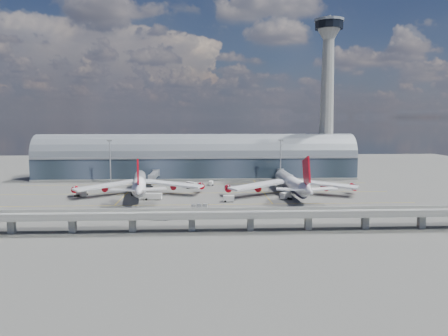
{
  "coord_description": "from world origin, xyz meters",
  "views": [
    {
      "loc": [
        3.77,
        -200.45,
        38.46
      ],
      "look_at": [
        14.16,
        10.0,
        14.0
      ],
      "focal_mm": 35.0,
      "sensor_mm": 36.0,
      "label": 1
    }
  ],
  "objects_px": {
    "airliner_left": "(139,183)",
    "service_truck_0": "(81,193)",
    "service_truck_5": "(192,185)",
    "airliner_right": "(292,184)",
    "floodlight_mast_right": "(281,160)",
    "cargo_train_1": "(200,206)",
    "floodlight_mast_left": "(110,160)",
    "cargo_train_2": "(389,211)",
    "service_truck_1": "(229,199)",
    "service_truck_4": "(211,183)",
    "service_truck_2": "(153,196)",
    "service_truck_3": "(286,196)",
    "cargo_train_0": "(161,218)",
    "control_tower": "(327,97)"
  },
  "relations": [
    {
      "from": "airliner_right",
      "to": "service_truck_2",
      "type": "xyz_separation_m",
      "value": [
        -67.97,
        -9.1,
        -4.17
      ]
    },
    {
      "from": "airliner_right",
      "to": "service_truck_1",
      "type": "xyz_separation_m",
      "value": [
        -32.52,
        -15.9,
        -4.31
      ]
    },
    {
      "from": "airliner_right",
      "to": "service_truck_5",
      "type": "bearing_deg",
      "value": 152.08
    },
    {
      "from": "service_truck_0",
      "to": "service_truck_5",
      "type": "bearing_deg",
      "value": -17.42
    },
    {
      "from": "cargo_train_1",
      "to": "service_truck_1",
      "type": "bearing_deg",
      "value": -34.42
    },
    {
      "from": "service_truck_0",
      "to": "service_truck_3",
      "type": "xyz_separation_m",
      "value": [
        99.05,
        -13.12,
        0.11
      ]
    },
    {
      "from": "airliner_right",
      "to": "service_truck_3",
      "type": "distance_m",
      "value": 12.36
    },
    {
      "from": "airliner_left",
      "to": "service_truck_4",
      "type": "height_order",
      "value": "airliner_left"
    },
    {
      "from": "service_truck_2",
      "to": "airliner_right",
      "type": "bearing_deg",
      "value": -76.63
    },
    {
      "from": "airliner_left",
      "to": "cargo_train_2",
      "type": "relative_size",
      "value": 9.16
    },
    {
      "from": "service_truck_0",
      "to": "service_truck_5",
      "type": "relative_size",
      "value": 1.08
    },
    {
      "from": "floodlight_mast_left",
      "to": "service_truck_2",
      "type": "height_order",
      "value": "floodlight_mast_left"
    },
    {
      "from": "service_truck_4",
      "to": "service_truck_3",
      "type": "bearing_deg",
      "value": -40.23
    },
    {
      "from": "floodlight_mast_left",
      "to": "cargo_train_0",
      "type": "xyz_separation_m",
      "value": [
        38.15,
        -93.61,
        -12.66
      ]
    },
    {
      "from": "airliner_left",
      "to": "service_truck_3",
      "type": "height_order",
      "value": "airliner_left"
    },
    {
      "from": "airliner_left",
      "to": "cargo_train_1",
      "type": "xyz_separation_m",
      "value": [
        30.04,
        -32.88,
        -5.15
      ]
    },
    {
      "from": "cargo_train_1",
      "to": "cargo_train_0",
      "type": "bearing_deg",
      "value": 157.4
    },
    {
      "from": "airliner_left",
      "to": "cargo_train_2",
      "type": "height_order",
      "value": "airliner_left"
    },
    {
      "from": "service_truck_1",
      "to": "service_truck_3",
      "type": "relative_size",
      "value": 0.77
    },
    {
      "from": "floodlight_mast_right",
      "to": "cargo_train_0",
      "type": "bearing_deg",
      "value": -123.45
    },
    {
      "from": "service_truck_5",
      "to": "floodlight_mast_right",
      "type": "bearing_deg",
      "value": -23.5
    },
    {
      "from": "cargo_train_0",
      "to": "control_tower",
      "type": "bearing_deg",
      "value": -46.46
    },
    {
      "from": "service_truck_1",
      "to": "cargo_train_2",
      "type": "bearing_deg",
      "value": -108.41
    },
    {
      "from": "airliner_right",
      "to": "service_truck_3",
      "type": "bearing_deg",
      "value": -118.14
    },
    {
      "from": "control_tower",
      "to": "cargo_train_1",
      "type": "height_order",
      "value": "control_tower"
    },
    {
      "from": "service_truck_0",
      "to": "cargo_train_1",
      "type": "xyz_separation_m",
      "value": [
        58.42,
        -31.69,
        -0.72
      ]
    },
    {
      "from": "service_truck_0",
      "to": "service_truck_4",
      "type": "distance_m",
      "value": 71.39
    },
    {
      "from": "cargo_train_2",
      "to": "service_truck_4",
      "type": "bearing_deg",
      "value": 37.02
    },
    {
      "from": "airliner_left",
      "to": "service_truck_0",
      "type": "relative_size",
      "value": 9.65
    },
    {
      "from": "service_truck_2",
      "to": "service_truck_3",
      "type": "relative_size",
      "value": 1.29
    },
    {
      "from": "floodlight_mast_right",
      "to": "service_truck_4",
      "type": "height_order",
      "value": "floodlight_mast_right"
    },
    {
      "from": "control_tower",
      "to": "airliner_left",
      "type": "xyz_separation_m",
      "value": [
        -112.67,
        -67.34,
        -45.64
      ]
    },
    {
      "from": "service_truck_2",
      "to": "cargo_train_0",
      "type": "xyz_separation_m",
      "value": [
        7.92,
        -41.31,
        -0.64
      ]
    },
    {
      "from": "floodlight_mast_right",
      "to": "service_truck_0",
      "type": "relative_size",
      "value": 3.6
    },
    {
      "from": "service_truck_5",
      "to": "airliner_right",
      "type": "bearing_deg",
      "value": -68.99
    },
    {
      "from": "airliner_right",
      "to": "service_truck_3",
      "type": "height_order",
      "value": "airliner_right"
    },
    {
      "from": "control_tower",
      "to": "service_truck_4",
      "type": "xyz_separation_m",
      "value": [
        -76.57,
        -37.89,
        -50.38
      ]
    },
    {
      "from": "cargo_train_0",
      "to": "airliner_right",
      "type": "bearing_deg",
      "value": -57.91
    },
    {
      "from": "service_truck_5",
      "to": "cargo_train_1",
      "type": "xyz_separation_m",
      "value": [
        4.74,
        -53.92,
        -0.8
      ]
    },
    {
      "from": "floodlight_mast_left",
      "to": "airliner_right",
      "type": "distance_m",
      "value": 107.57
    },
    {
      "from": "floodlight_mast_right",
      "to": "cargo_train_1",
      "type": "xyz_separation_m",
      "value": [
        -47.63,
        -72.21,
        -12.79
      ]
    },
    {
      "from": "floodlight_mast_left",
      "to": "floodlight_mast_right",
      "type": "bearing_deg",
      "value": 0.0
    },
    {
      "from": "control_tower",
      "to": "service_truck_5",
      "type": "distance_m",
      "value": 110.8
    },
    {
      "from": "service_truck_2",
      "to": "cargo_train_0",
      "type": "distance_m",
      "value": 42.07
    },
    {
      "from": "airliner_left",
      "to": "service_truck_5",
      "type": "xyz_separation_m",
      "value": [
        25.3,
        21.04,
        -4.36
      ]
    },
    {
      "from": "control_tower",
      "to": "airliner_left",
      "type": "relative_size",
      "value": 1.5
    },
    {
      "from": "airliner_left",
      "to": "service_truck_2",
      "type": "relative_size",
      "value": 7.84
    },
    {
      "from": "floodlight_mast_left",
      "to": "cargo_train_2",
      "type": "height_order",
      "value": "floodlight_mast_left"
    },
    {
      "from": "service_truck_2",
      "to": "cargo_train_1",
      "type": "height_order",
      "value": "service_truck_2"
    },
    {
      "from": "control_tower",
      "to": "floodlight_mast_right",
      "type": "height_order",
      "value": "control_tower"
    }
  ]
}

